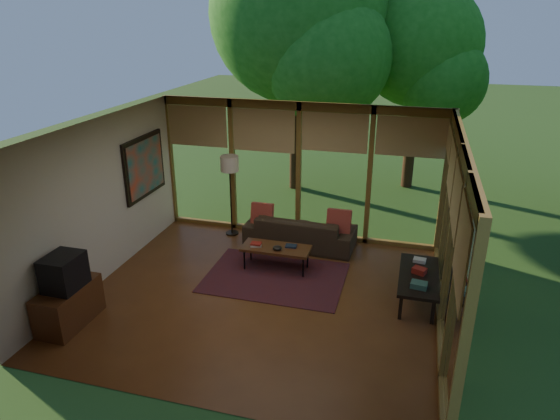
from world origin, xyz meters
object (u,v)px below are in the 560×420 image
(sofa, at_px, (300,231))
(television, at_px, (64,272))
(media_cabinet, at_px, (69,305))
(floor_lamp, at_px, (230,168))
(coffee_table, at_px, (276,249))
(side_console, at_px, (419,277))

(sofa, xyz_separation_m, television, (-2.62, -3.44, 0.54))
(media_cabinet, bearing_deg, television, 0.00)
(floor_lamp, distance_m, coffee_table, 2.03)
(media_cabinet, xyz_separation_m, side_console, (4.87, 1.99, 0.11))
(sofa, xyz_separation_m, side_console, (2.23, -1.45, 0.10))
(sofa, distance_m, media_cabinet, 4.33)
(sofa, bearing_deg, side_console, 149.47)
(floor_lamp, relative_size, side_console, 1.18)
(sofa, bearing_deg, coffee_table, 81.97)
(sofa, bearing_deg, television, 55.15)
(coffee_table, bearing_deg, television, -135.28)
(coffee_table, bearing_deg, floor_lamp, 136.85)
(floor_lamp, bearing_deg, sofa, -6.41)
(media_cabinet, relative_size, side_console, 0.71)
(media_cabinet, distance_m, television, 0.55)
(media_cabinet, height_order, floor_lamp, floor_lamp)
(side_console, bearing_deg, sofa, 147.06)
(media_cabinet, height_order, coffee_table, media_cabinet)
(sofa, relative_size, media_cabinet, 2.10)
(sofa, distance_m, television, 4.35)
(media_cabinet, xyz_separation_m, floor_lamp, (1.16, 3.60, 1.11))
(coffee_table, bearing_deg, sofa, 79.55)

